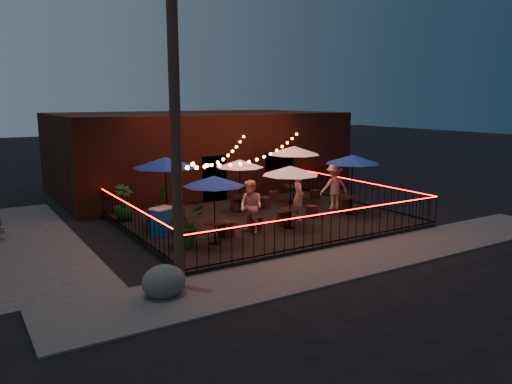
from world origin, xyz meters
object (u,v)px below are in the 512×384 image
at_px(utility_pole, 175,128).
at_px(cafe_table_1, 165,163).
at_px(cafe_table_4, 353,160).
at_px(cooler, 163,221).
at_px(cafe_table_0, 214,182).
at_px(boulder, 164,282).
at_px(cafe_table_3, 240,164).
at_px(cafe_table_2, 290,171).
at_px(cafe_table_5, 294,151).

xyz_separation_m(utility_pole, cafe_table_1, (1.80, 5.29, -1.53)).
xyz_separation_m(cafe_table_4, cooler, (-7.56, 0.95, -1.69)).
xyz_separation_m(cafe_table_0, boulder, (-2.89, -2.95, -1.76)).
bearing_deg(cafe_table_3, cooler, -155.99).
height_order(cafe_table_2, cafe_table_4, cafe_table_4).
bearing_deg(cafe_table_2, cafe_table_5, 52.28).
relative_size(utility_pole, cafe_table_5, 2.98).
relative_size(cafe_table_1, cooler, 3.12).
height_order(cafe_table_0, cafe_table_5, cafe_table_5).
relative_size(cafe_table_3, boulder, 2.25).
relative_size(cafe_table_3, cafe_table_4, 0.78).
relative_size(cafe_table_1, boulder, 3.09).
bearing_deg(cafe_table_1, cafe_table_4, -14.86).
bearing_deg(boulder, cafe_table_1, 67.35).
distance_m(cafe_table_0, boulder, 4.49).
bearing_deg(cafe_table_0, cooler, 121.70).
distance_m(utility_pole, cafe_table_0, 3.99).
distance_m(utility_pole, cafe_table_5, 10.52).
relative_size(cafe_table_0, cafe_table_1, 0.87).
xyz_separation_m(cafe_table_1, cafe_table_2, (3.70, -2.34, -0.28)).
xyz_separation_m(utility_pole, boulder, (-0.54, -0.32, -3.62)).
bearing_deg(boulder, utility_pole, 30.28).
height_order(cooler, boulder, cooler).
relative_size(utility_pole, boulder, 8.18).
bearing_deg(utility_pole, cafe_table_1, 71.25).
xyz_separation_m(utility_pole, cafe_table_5, (8.18, 6.43, -1.55)).
height_order(cafe_table_0, cafe_table_3, cafe_table_0).
bearing_deg(cafe_table_0, cafe_table_4, 6.93).
xyz_separation_m(cafe_table_5, boulder, (-8.73, -6.75, -2.07)).
bearing_deg(cafe_table_5, boulder, -142.29).
distance_m(cafe_table_1, boulder, 6.43).
bearing_deg(utility_pole, cafe_table_5, 38.16).
relative_size(cafe_table_0, boulder, 2.68).
bearing_deg(cafe_table_5, utility_pole, -141.84).
bearing_deg(cooler, cafe_table_0, -79.88).
bearing_deg(cafe_table_4, cafe_table_3, 141.98).
relative_size(cafe_table_5, boulder, 2.75).
bearing_deg(cafe_table_3, utility_pole, -130.67).
distance_m(cafe_table_0, cooler, 2.53).
xyz_separation_m(cafe_table_2, boulder, (-6.04, -3.27, -1.81)).
bearing_deg(cafe_table_1, cafe_table_3, 14.17).
bearing_deg(cafe_table_0, cafe_table_1, 101.63).
relative_size(cafe_table_3, cafe_table_5, 0.82).
distance_m(cafe_table_3, cooler, 4.66).
distance_m(utility_pole, cafe_table_1, 5.79).
bearing_deg(cafe_table_2, cafe_table_1, 147.75).
height_order(cafe_table_3, cooler, cafe_table_3).
relative_size(utility_pole, cafe_table_0, 3.05).
bearing_deg(utility_pole, cooler, 73.85).
distance_m(cafe_table_1, cafe_table_4, 7.28).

